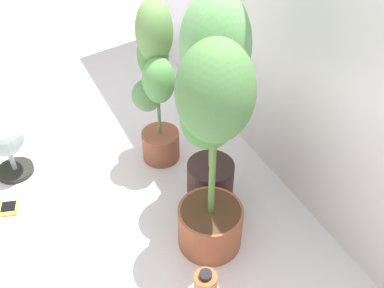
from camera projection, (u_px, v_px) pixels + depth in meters
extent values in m
plane|color=silver|center=(110.00, 223.00, 2.05)|extent=(8.00, 8.00, 0.00)
cylinder|color=#955137|center=(161.00, 145.00, 2.34)|extent=(0.19, 0.19, 0.16)
cylinder|color=#472C1D|center=(160.00, 134.00, 2.30)|extent=(0.18, 0.18, 0.02)
cylinder|color=#587A4A|center=(157.00, 80.00, 2.09)|extent=(0.02, 0.02, 0.63)
ellipsoid|color=#66934D|center=(154.00, 31.00, 1.93)|extent=(0.24, 0.22, 0.29)
ellipsoid|color=#558B3F|center=(153.00, 55.00, 2.10)|extent=(0.20, 0.20, 0.25)
ellipsoid|color=#5C9C52|center=(159.00, 80.00, 1.99)|extent=(0.19, 0.20, 0.23)
ellipsoid|color=#5B8F52|center=(147.00, 95.00, 2.10)|extent=(0.17, 0.17, 0.16)
cylinder|color=#33221F|center=(210.00, 182.00, 2.11)|extent=(0.22, 0.22, 0.21)
cylinder|color=#46361F|center=(211.00, 166.00, 2.05)|extent=(0.20, 0.20, 0.02)
cylinder|color=olive|center=(213.00, 105.00, 1.82)|extent=(0.03, 0.03, 0.67)
ellipsoid|color=#66A35F|center=(215.00, 48.00, 1.66)|extent=(0.37, 0.37, 0.44)
ellipsoid|color=#79A157|center=(211.00, 80.00, 1.82)|extent=(0.23, 0.21, 0.29)
cylinder|color=#9B5335|center=(210.00, 226.00, 1.91)|extent=(0.27, 0.27, 0.20)
cylinder|color=#492F1D|center=(211.00, 211.00, 1.85)|extent=(0.25, 0.25, 0.02)
cylinder|color=#57823A|center=(213.00, 150.00, 1.64)|extent=(0.03, 0.03, 0.65)
ellipsoid|color=#4F8143|center=(215.00, 92.00, 1.48)|extent=(0.38, 0.38, 0.38)
ellipsoid|color=#488538|center=(209.00, 119.00, 1.65)|extent=(0.23, 0.23, 0.23)
cube|color=#CCD047|center=(9.00, 208.00, 2.11)|extent=(0.10, 0.10, 0.02)
cube|color=black|center=(8.00, 206.00, 2.10)|extent=(0.08, 0.08, 0.00)
cylinder|color=#262721|center=(16.00, 170.00, 2.30)|extent=(0.18, 0.18, 0.03)
cylinder|color=#98A8A6|center=(12.00, 160.00, 2.25)|extent=(0.02, 0.02, 0.11)
sphere|color=#98A8A6|center=(4.00, 137.00, 2.16)|extent=(0.22, 0.22, 0.19)
cylinder|color=black|center=(206.00, 275.00, 1.62)|extent=(0.05, 0.05, 0.02)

